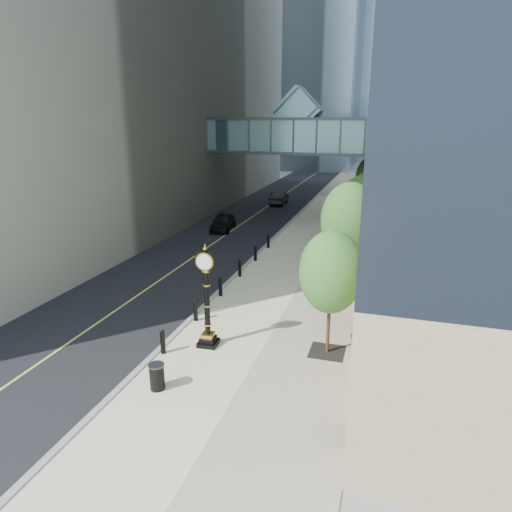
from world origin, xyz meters
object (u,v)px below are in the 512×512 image
at_px(trash_bin, 157,377).
at_px(car_far, 279,198).
at_px(car_near, 223,222).
at_px(street_clock, 207,304).
at_px(pedestrian, 333,265).

bearing_deg(trash_bin, car_far, 97.20).
distance_m(car_near, car_far, 12.85).
bearing_deg(car_near, trash_bin, -82.46).
xyz_separation_m(street_clock, trash_bin, (-0.47, -3.48, -1.40)).
bearing_deg(street_clock, car_far, 95.32).
bearing_deg(trash_bin, car_near, 105.15).
relative_size(trash_bin, pedestrian, 0.49).
xyz_separation_m(street_clock, pedestrian, (3.88, 9.40, -0.93)).
relative_size(street_clock, pedestrian, 2.31).
distance_m(pedestrian, car_near, 14.31).
height_order(pedestrian, car_near, pedestrian).
bearing_deg(pedestrian, car_near, -20.11).
bearing_deg(trash_bin, street_clock, 82.30).
distance_m(street_clock, pedestrian, 10.21).
height_order(trash_bin, car_far, car_far).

